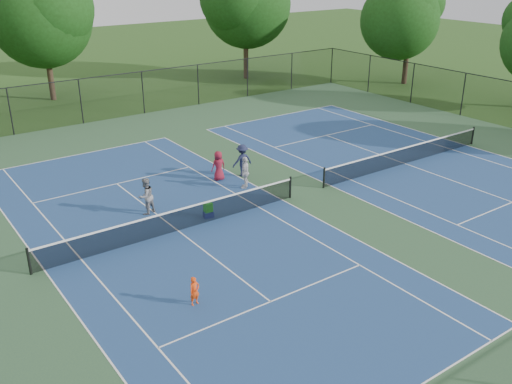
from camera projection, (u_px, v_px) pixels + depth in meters
ground at (307, 193)px, 27.39m from camera, size 140.00×140.00×0.00m
court_pad at (307, 193)px, 27.39m from camera, size 36.00×36.00×0.01m
tennis_court_left at (178, 229)px, 23.60m from camera, size 12.00×23.83×1.07m
tennis_court_right at (405, 162)px, 31.10m from camera, size 12.00×23.83×1.07m
perimeter_fence at (308, 161)px, 26.77m from camera, size 36.08×36.08×3.02m
tree_back_b at (41, 12)px, 42.18m from camera, size 7.60×7.60×10.03m
tree_back_d at (246, 0)px, 49.70m from camera, size 7.80×7.80×10.37m
tree_side_e at (411, 15)px, 47.95m from camera, size 6.60×6.60×8.87m
child_player at (195, 291)px, 18.52m from camera, size 0.40×0.29×1.02m
instructor at (146, 196)px, 24.90m from camera, size 0.97×0.86×1.67m
bystander_a at (245, 172)px, 27.69m from camera, size 0.96×0.93×1.60m
bystander_b at (242, 160)px, 29.16m from camera, size 1.12×0.68×1.68m
bystander_c at (219, 166)px, 28.66m from camera, size 0.77×0.53×1.52m
ball_crate at (208, 214)px, 24.80m from camera, size 0.46×0.36×0.28m
ball_hopper at (208, 207)px, 24.66m from camera, size 0.36×0.30×0.42m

